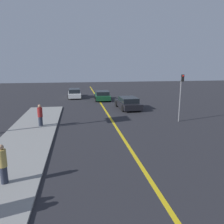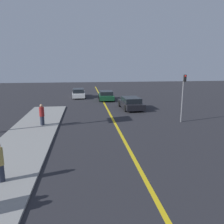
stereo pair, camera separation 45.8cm
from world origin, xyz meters
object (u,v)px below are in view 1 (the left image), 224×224
at_px(pedestrian_by_sign, 40,115).
at_px(traffic_light, 181,93).
at_px(pedestrian_far_standing, 3,164).
at_px(car_ahead_center, 102,96).
at_px(car_far_distant, 74,93).
at_px(car_near_right_lane, 128,103).

relative_size(pedestrian_by_sign, traffic_light, 0.42).
bearing_deg(pedestrian_far_standing, pedestrian_by_sign, 89.00).
distance_m(car_ahead_center, car_far_distant, 4.70).
height_order(car_ahead_center, car_far_distant, car_far_distant).
relative_size(car_ahead_center, pedestrian_far_standing, 2.54).
bearing_deg(pedestrian_by_sign, pedestrian_far_standing, -91.00).
bearing_deg(car_near_right_lane, traffic_light, -66.51).
distance_m(car_ahead_center, traffic_light, 13.20).
height_order(car_near_right_lane, car_far_distant, car_far_distant).
bearing_deg(pedestrian_by_sign, car_ahead_center, 62.67).
height_order(car_far_distant, traffic_light, traffic_light).
xyz_separation_m(car_far_distant, traffic_light, (8.69, -14.99, 1.79)).
height_order(car_ahead_center, pedestrian_far_standing, pedestrian_far_standing).
bearing_deg(car_far_distant, pedestrian_by_sign, -100.51).
height_order(pedestrian_far_standing, pedestrian_by_sign, pedestrian_by_sign).
relative_size(car_near_right_lane, pedestrian_far_standing, 2.80).
bearing_deg(pedestrian_by_sign, car_near_right_lane, 35.17).
distance_m(pedestrian_far_standing, pedestrian_by_sign, 8.29).
bearing_deg(car_far_distant, car_near_right_lane, -58.85).
relative_size(car_far_distant, pedestrian_far_standing, 2.88).
relative_size(car_ahead_center, car_far_distant, 0.88).
bearing_deg(pedestrian_far_standing, car_ahead_center, 72.68).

